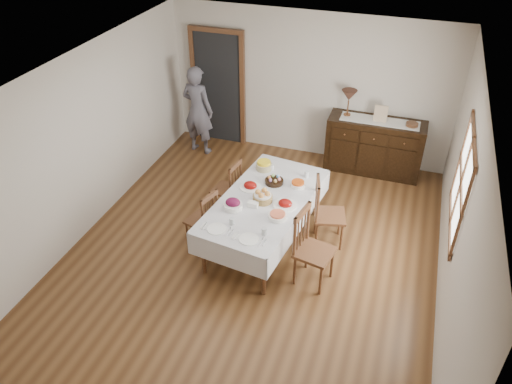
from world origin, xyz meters
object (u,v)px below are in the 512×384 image
(chair_left_near, at_px, (204,218))
(chair_left_far, at_px, (229,187))
(dining_table, at_px, (265,204))
(chair_right_near, at_px, (311,247))
(chair_right_far, at_px, (326,212))
(sideboard, at_px, (374,146))
(person, at_px, (198,107))
(table_lamp, at_px, (349,96))

(chair_left_near, height_order, chair_left_far, chair_left_far)
(dining_table, xyz_separation_m, chair_right_near, (0.79, -0.54, -0.12))
(chair_left_near, xyz_separation_m, chair_right_far, (1.61, 0.60, 0.07))
(chair_left_near, xyz_separation_m, sideboard, (1.99, 2.79, 0.03))
(chair_left_near, bearing_deg, dining_table, 126.78)
(dining_table, bearing_deg, sideboard, 71.99)
(chair_left_far, bearing_deg, chair_right_far, 90.05)
(chair_left_far, xyz_separation_m, chair_right_far, (1.55, -0.22, 0.06))
(chair_left_far, xyz_separation_m, person, (-1.23, 1.65, 0.42))
(dining_table, relative_size, person, 1.32)
(chair_right_near, relative_size, person, 0.61)
(chair_right_near, relative_size, table_lamp, 2.36)
(person, distance_m, table_lamp, 2.69)
(chair_left_near, relative_size, person, 0.51)
(dining_table, xyz_separation_m, table_lamp, (0.67, 2.50, 0.66))
(chair_right_near, height_order, person, person)
(chair_right_near, distance_m, sideboard, 3.04)
(chair_right_far, height_order, sideboard, chair_right_far)
(sideboard, relative_size, person, 0.92)
(person, bearing_deg, chair_right_far, 154.85)
(chair_left_far, distance_m, sideboard, 2.76)
(chair_left_far, bearing_deg, chair_right_near, 63.90)
(chair_left_near, distance_m, person, 2.78)
(dining_table, distance_m, chair_left_far, 0.92)
(dining_table, distance_m, person, 2.93)
(chair_left_near, height_order, chair_right_near, chair_right_near)
(chair_right_far, xyz_separation_m, sideboard, (0.38, 2.19, -0.04))
(chair_left_near, relative_size, chair_right_far, 0.87)
(chair_right_far, relative_size, table_lamp, 2.26)
(dining_table, bearing_deg, chair_left_near, -150.52)
(dining_table, height_order, chair_right_far, chair_right_far)
(chair_right_far, distance_m, person, 3.38)
(chair_left_near, bearing_deg, sideboard, 159.60)
(sideboard, bearing_deg, chair_left_near, -125.44)
(person, bearing_deg, chair_left_near, 124.22)
(chair_left_near, bearing_deg, chair_left_far, -168.72)
(chair_left_near, height_order, table_lamp, table_lamp)
(chair_left_far, height_order, chair_right_far, chair_right_far)
(chair_left_far, bearing_deg, dining_table, 63.61)
(chair_right_near, relative_size, chair_right_far, 1.04)
(dining_table, distance_m, chair_right_far, 0.88)
(chair_left_far, height_order, table_lamp, table_lamp)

